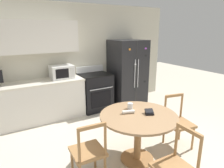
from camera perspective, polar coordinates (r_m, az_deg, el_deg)
ground_plane at (r=3.46m, az=9.48°, el=-20.07°), size 14.00×14.00×0.00m
back_wall at (r=4.99m, az=-12.31°, el=8.68°), size 5.20×0.44×2.60m
kitchen_counter at (r=4.72m, az=-20.58°, el=-4.73°), size 2.06×0.64×0.90m
refrigerator at (r=5.40m, az=4.44°, el=3.29°), size 0.87×0.78×1.73m
oven_range at (r=5.09m, az=-4.83°, el=-2.10°), size 0.74×0.68×1.08m
microwave at (r=4.72m, az=-14.16°, el=3.38°), size 0.50×0.38×0.30m
dining_table at (r=3.10m, az=7.50°, el=-11.32°), size 1.16×1.16×0.76m
dining_chair_left at (r=2.79m, az=-6.76°, el=-18.81°), size 0.44×0.44×0.90m
dining_chair_near at (r=2.63m, az=17.72°, el=-21.86°), size 0.44×0.44×0.90m
dining_chair_right at (r=3.69m, az=18.33°, el=-10.44°), size 0.49×0.49×0.90m
candle_glass at (r=3.23m, az=5.20°, el=-6.36°), size 0.09×0.09×0.09m
folded_napkin at (r=3.06m, az=4.67°, el=-7.92°), size 0.20×0.11×0.05m
wallet at (r=3.08m, az=10.58°, el=-7.96°), size 0.16×0.16×0.07m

